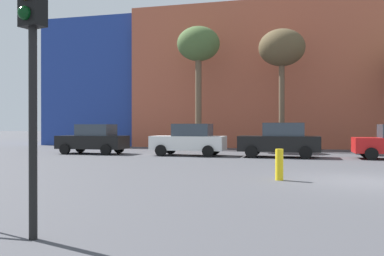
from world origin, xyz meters
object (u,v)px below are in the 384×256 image
Objects in this scene: parked_car_0 at (94,139)px; parked_car_1 at (189,140)px; traffic_light_near_left at (31,37)px; bare_tree_0 at (198,47)px; bare_tree_2 at (282,50)px; parked_car_2 at (280,140)px; bollard_yellow_0 at (279,165)px.

parked_car_1 reaches higher than parked_car_0.
traffic_light_near_left is at bearing 115.01° from parked_car_0.
bare_tree_0 is at bearing -159.22° from traffic_light_near_left.
bare_tree_2 reaches higher than parked_car_1.
bare_tree_2 is (5.61, -0.19, -0.47)m from bare_tree_0.
parked_car_0 is 0.51× the size of bare_tree_2.
parked_car_1 is at bearing -159.51° from traffic_light_near_left.
traffic_light_near_left is (-2.91, -16.90, 2.02)m from parked_car_2.
bare_tree_0 is (-2.78, 22.29, 4.15)m from traffic_light_near_left.
parked_car_0 is 0.99× the size of parked_car_1.
bare_tree_2 is at bearing -1.97° from bare_tree_0.
bare_tree_0 is 1.07× the size of bare_tree_2.
traffic_light_near_left is 22.58m from bare_tree_2.
bare_tree_0 reaches higher than parked_car_2.
parked_car_0 is at bearing 0.00° from parked_car_1.
parked_car_1 is 0.48× the size of bare_tree_0.
parked_car_0 is at bearing -141.33° from traffic_light_near_left.
bare_tree_2 is 15.82m from bollard_yellow_0.
parked_car_2 is 1.05× the size of traffic_light_near_left.
parked_car_0 is 4.25× the size of bollard_yellow_0.
parked_car_2 is 4.41× the size of bollard_yellow_0.
bare_tree_2 is 8.37× the size of bollard_yellow_0.
bollard_yellow_0 is at bearing 91.92° from parked_car_2.
bollard_yellow_0 is at bearing 139.82° from parked_car_0.
parked_car_0 is at bearing -154.11° from bare_tree_2.
parked_car_0 is 1.01× the size of traffic_light_near_left.
bollard_yellow_0 is at bearing 119.22° from parked_car_1.
traffic_light_near_left is 22.84m from bare_tree_0.
bare_tree_0 reaches higher than bare_tree_2.
parked_car_2 is 9.98m from bare_tree_0.
parked_car_2 is (10.79, 0.00, 0.03)m from parked_car_0.
traffic_light_near_left reaches higher than parked_car_2.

